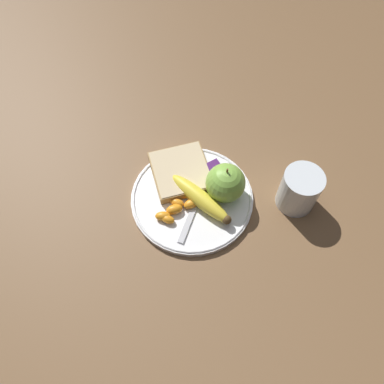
{
  "coord_description": "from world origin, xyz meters",
  "views": [
    {
      "loc": [
        0.33,
        -0.19,
        0.68
      ],
      "look_at": [
        0.0,
        0.0,
        0.03
      ],
      "focal_mm": 35.0,
      "sensor_mm": 36.0,
      "label": 1
    }
  ],
  "objects": [
    {
      "name": "orange_segment_2",
      "position": [
        0.01,
        -0.07,
        0.02
      ],
      "size": [
        0.03,
        0.04,
        0.02
      ],
      "color": "orange",
      "rests_on": "plate"
    },
    {
      "name": "banana",
      "position": [
        0.02,
        0.01,
        0.03
      ],
      "size": [
        0.16,
        0.08,
        0.03
      ],
      "color": "yellow",
      "rests_on": "plate"
    },
    {
      "name": "juice_glass",
      "position": [
        0.11,
        0.18,
        0.04
      ],
      "size": [
        0.08,
        0.08,
        0.09
      ],
      "color": "silver",
      "rests_on": "ground_plane"
    },
    {
      "name": "ground_plane",
      "position": [
        0.0,
        0.0,
        0.0
      ],
      "size": [
        3.0,
        3.0,
        0.0
      ],
      "primitive_type": "plane",
      "color": "brown"
    },
    {
      "name": "fork",
      "position": [
        0.02,
        0.0,
        0.01
      ],
      "size": [
        0.12,
        0.13,
        0.0
      ],
      "rotation": [
        0.0,
        0.0,
        8.56
      ],
      "color": "silver",
      "rests_on": "plate"
    },
    {
      "name": "jam_packet",
      "position": [
        -0.02,
        0.07,
        0.02
      ],
      "size": [
        0.05,
        0.04,
        0.02
      ],
      "color": "white",
      "rests_on": "plate"
    },
    {
      "name": "apple",
      "position": [
        0.03,
        0.06,
        0.05
      ],
      "size": [
        0.08,
        0.08,
        0.09
      ],
      "color": "#84BC47",
      "rests_on": "plate"
    },
    {
      "name": "bread_slice",
      "position": [
        -0.06,
        0.01,
        0.02
      ],
      "size": [
        0.15,
        0.14,
        0.02
      ],
      "color": "#AB8751",
      "rests_on": "plate"
    },
    {
      "name": "orange_segment_3",
      "position": [
        -0.01,
        -0.01,
        0.02
      ],
      "size": [
        0.02,
        0.03,
        0.02
      ],
      "color": "orange",
      "rests_on": "plate"
    },
    {
      "name": "orange_segment_6",
      "position": [
        -0.03,
        -0.01,
        0.02
      ],
      "size": [
        0.04,
        0.03,
        0.02
      ],
      "color": "orange",
      "rests_on": "plate"
    },
    {
      "name": "orange_segment_5",
      "position": [
        0.02,
        -0.01,
        0.02
      ],
      "size": [
        0.02,
        0.03,
        0.02
      ],
      "color": "orange",
      "rests_on": "plate"
    },
    {
      "name": "orange_segment_1",
      "position": [
        -0.0,
        -0.04,
        0.02
      ],
      "size": [
        0.03,
        0.03,
        0.02
      ],
      "color": "orange",
      "rests_on": "plate"
    },
    {
      "name": "orange_segment_0",
      "position": [
        0.01,
        -0.05,
        0.02
      ],
      "size": [
        0.03,
        0.04,
        0.02
      ],
      "color": "orange",
      "rests_on": "plate"
    },
    {
      "name": "orange_segment_4",
      "position": [
        0.02,
        -0.07,
        0.02
      ],
      "size": [
        0.03,
        0.03,
        0.02
      ],
      "color": "orange",
      "rests_on": "plate"
    },
    {
      "name": "plate",
      "position": [
        0.0,
        0.0,
        0.01
      ],
      "size": [
        0.25,
        0.25,
        0.01
      ],
      "color": "white",
      "rests_on": "ground_plane"
    }
  ]
}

